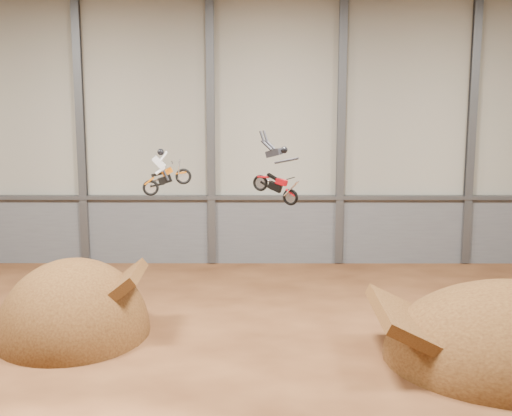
{
  "coord_description": "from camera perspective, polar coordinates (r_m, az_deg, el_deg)",
  "views": [
    {
      "loc": [
        -0.93,
        -21.71,
        9.74
      ],
      "look_at": [
        -0.99,
        4.0,
        4.98
      ],
      "focal_mm": 50.0,
      "sensor_mm": 36.0,
      "label": 1
    }
  ],
  "objects": [
    {
      "name": "steel_column_4",
      "position": [
        38.21,
        16.85,
        5.93
      ],
      "size": [
        0.4,
        0.36,
        13.9
      ],
      "primitive_type": "cube",
      "color": "#47494F",
      "rests_on": "ground"
    },
    {
      "name": "steel_column_2",
      "position": [
        36.69,
        -3.64,
        6.18
      ],
      "size": [
        0.4,
        0.36,
        13.9
      ],
      "primitive_type": "cube",
      "color": "#47494F",
      "rests_on": "ground"
    },
    {
      "name": "lower_band_back",
      "position": [
        37.48,
        1.56,
        -1.83
      ],
      "size": [
        39.8,
        0.18,
        3.5
      ],
      "primitive_type": "cube",
      "color": "#5A5C62",
      "rests_on": "ground"
    },
    {
      "name": "floor",
      "position": [
        23.82,
        2.44,
        -13.67
      ],
      "size": [
        40.0,
        40.0,
        0.0
      ],
      "primitive_type": "plane",
      "color": "#482613",
      "rests_on": "ground"
    },
    {
      "name": "fmx_rider_a",
      "position": [
        28.67,
        -6.96,
        3.27
      ],
      "size": [
        2.56,
        1.14,
        2.35
      ],
      "primitive_type": null,
      "rotation": [
        0.0,
        -0.32,
        0.16
      ],
      "color": "#C45B09"
    },
    {
      "name": "steel_rail",
      "position": [
        36.99,
        1.58,
        0.85
      ],
      "size": [
        39.8,
        0.35,
        0.2
      ],
      "primitive_type": "cube",
      "color": "#47494F",
      "rests_on": "lower_band_back"
    },
    {
      "name": "back_wall",
      "position": [
        36.83,
        1.6,
        6.21
      ],
      "size": [
        40.0,
        0.1,
        14.0
      ],
      "primitive_type": "cube",
      "color": "#9E9B8C",
      "rests_on": "ground"
    },
    {
      "name": "steel_column_1",
      "position": [
        37.72,
        -13.85,
        6.02
      ],
      "size": [
        0.4,
        0.36,
        13.9
      ],
      "primitive_type": "cube",
      "color": "#47494F",
      "rests_on": "ground"
    },
    {
      "name": "fmx_rider_b",
      "position": [
        24.42,
        1.37,
        3.22
      ],
      "size": [
        2.89,
        2.0,
        2.71
      ],
      "primitive_type": null,
      "rotation": [
        0.0,
        0.33,
        -0.5
      ],
      "color": "red"
    },
    {
      "name": "steel_column_3",
      "position": [
        36.86,
        6.82,
        6.15
      ],
      "size": [
        0.4,
        0.36,
        13.9
      ],
      "primitive_type": "cube",
      "color": "#47494F",
      "rests_on": "ground"
    },
    {
      "name": "takeoff_ramp",
      "position": [
        28.67,
        -14.35,
        -9.72
      ],
      "size": [
        5.79,
        6.69,
        5.79
      ],
      "primitive_type": "ellipsoid",
      "color": "#3D220F",
      "rests_on": "ground"
    }
  ]
}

